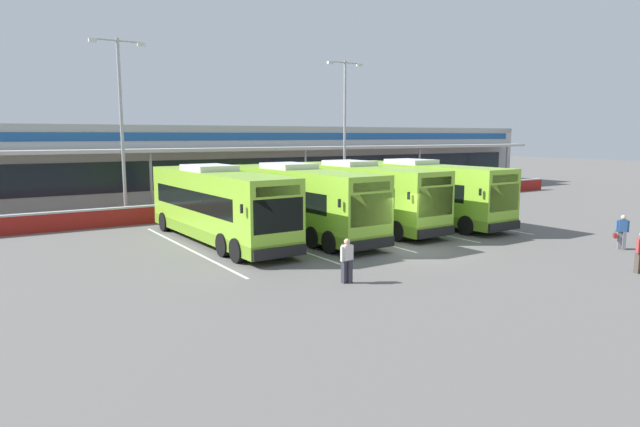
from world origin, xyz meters
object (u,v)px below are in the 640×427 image
Objects in this scene: coach_bus_centre at (359,196)px; pedestrian_with_handbag at (622,231)px; coach_bus_left_centre at (298,202)px; pedestrian_child at (347,259)px; coach_bus_leftmost at (218,206)px; lamp_post_west at (121,118)px; coach_bus_right_centre at (421,193)px; lamp_post_centre at (345,122)px.

coach_bus_centre reaches higher than pedestrian_with_handbag.
coach_bus_left_centre is 9.70m from pedestrian_child.
coach_bus_centre is at bearing -0.48° from coach_bus_leftmost.
coach_bus_centre is at bearing -42.21° from lamp_post_west.
pedestrian_child is (-12.02, -8.95, -0.91)m from coach_bus_right_centre.
pedestrian_child is at bearing -81.28° from lamp_post_west.
coach_bus_leftmost is 7.53× the size of pedestrian_child.
lamp_post_west is 17.28m from lamp_post_centre.
coach_bus_left_centre is at bearing -172.55° from coach_bus_centre.
coach_bus_leftmost is at bearing 171.22° from coach_bus_left_centre.
coach_bus_right_centre is 1.11× the size of lamp_post_west.
lamp_post_west is (-2.98, 19.41, 5.42)m from pedestrian_child.
pedestrian_with_handbag is 1.00× the size of pedestrian_child.
pedestrian_child is at bearing -143.33° from coach_bus_right_centre.
lamp_post_west is at bearing 98.72° from pedestrian_child.
coach_bus_leftmost is 1.00× the size of coach_bus_right_centre.
lamp_post_west is at bearing 121.47° from coach_bus_left_centre.
pedestrian_with_handbag is (2.09, -11.13, -0.93)m from coach_bus_right_centre.
lamp_post_centre is at bearing 58.47° from coach_bus_centre.
coach_bus_left_centre is at bearing 69.62° from pedestrian_child.
coach_bus_left_centre is at bearing -8.78° from coach_bus_leftmost.
coach_bus_leftmost is 4.28m from coach_bus_left_centre.
coach_bus_right_centre is (4.22, -0.68, 0.00)m from coach_bus_centre.
lamp_post_centre reaches higher than coach_bus_leftmost.
coach_bus_left_centre is 7.53× the size of pedestrian_child.
lamp_post_centre is at bearing 2.61° from lamp_post_west.
coach_bus_right_centre is at bearing -3.36° from coach_bus_leftmost.
coach_bus_left_centre is (4.23, -0.65, 0.00)m from coach_bus_leftmost.
coach_bus_left_centre is at bearing -58.53° from lamp_post_west.
lamp_post_centre is (2.26, 11.25, 4.50)m from coach_bus_right_centre.
lamp_post_centre is (14.28, 20.20, 5.42)m from pedestrian_child.
lamp_post_west is (-15.00, 10.46, 4.50)m from coach_bus_right_centre.
pedestrian_with_handbag is at bearing -51.64° from lamp_post_west.
coach_bus_centre is 4.28m from coach_bus_right_centre.
pedestrian_with_handbag is 14.28m from pedestrian_child.
coach_bus_right_centre is at bearing -34.90° from lamp_post_west.
lamp_post_west is (-10.78, 9.78, 4.50)m from coach_bus_centre.
coach_bus_right_centre is 18.84m from lamp_post_west.
lamp_post_west is at bearing 145.10° from coach_bus_right_centre.
coach_bus_centre is (8.67, -0.07, 0.00)m from coach_bus_leftmost.
lamp_post_centre is at bearing 45.58° from coach_bus_left_centre.
coach_bus_left_centre reaches higher than pedestrian_with_handbag.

